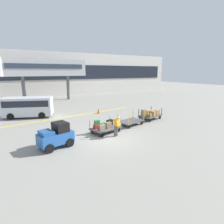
# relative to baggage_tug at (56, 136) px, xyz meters

# --- Properties ---
(ground_plane) EXTENTS (120.00, 120.00, 0.00)m
(ground_plane) POSITION_rel_baggage_tug_xyz_m (3.61, -0.20, -0.75)
(ground_plane) COLOR gray
(apron_lead_line) EXTENTS (14.82, 2.44, 0.01)m
(apron_lead_line) POSITION_rel_baggage_tug_xyz_m (3.92, 7.62, -0.75)
(apron_lead_line) COLOR yellow
(apron_lead_line) RESTS_ON ground_plane
(terminal_building) EXTENTS (58.55, 2.51, 8.37)m
(terminal_building) POSITION_rel_baggage_tug_xyz_m (3.61, 25.78, 3.44)
(terminal_building) COLOR silver
(terminal_building) RESTS_ON ground_plane
(jet_bridge) EXTENTS (14.70, 3.00, 6.63)m
(jet_bridge) POSITION_rel_baggage_tug_xyz_m (1.49, 19.79, 4.51)
(jet_bridge) COLOR #B7B7BC
(jet_bridge) RESTS_ON ground_plane
(baggage_tug) EXTENTS (2.30, 1.65, 1.58)m
(baggage_tug) POSITION_rel_baggage_tug_xyz_m (0.00, 0.00, 0.00)
(baggage_tug) COLOR #2659A5
(baggage_tug) RESTS_ON ground_plane
(baggage_cart_lead) EXTENTS (3.09, 1.91, 1.10)m
(baggage_cart_lead) POSITION_rel_baggage_tug_xyz_m (3.98, 1.01, -0.26)
(baggage_cart_lead) COLOR #4C4C4F
(baggage_cart_lead) RESTS_ON ground_plane
(baggage_cart_middle) EXTENTS (3.09, 1.91, 1.10)m
(baggage_cart_middle) POSITION_rel_baggage_tug_xyz_m (6.95, 1.70, -0.41)
(baggage_cart_middle) COLOR #4C4C4F
(baggage_cart_middle) RESTS_ON ground_plane
(baggage_cart_tail) EXTENTS (3.09, 1.91, 1.10)m
(baggage_cart_tail) POSITION_rel_baggage_tug_xyz_m (9.87, 2.40, -0.23)
(baggage_cart_tail) COLOR #4C4C4F
(baggage_cart_tail) RESTS_ON ground_plane
(baggage_handler) EXTENTS (0.54, 0.55, 1.56)m
(baggage_handler) POSITION_rel_baggage_tug_xyz_m (4.35, -0.20, 0.11)
(baggage_handler) COLOR #4C4C4C
(baggage_handler) RESTS_ON ground_plane
(shuttle_van) EXTENTS (5.16, 3.43, 2.10)m
(shuttle_van) POSITION_rel_baggage_tug_xyz_m (-0.73, 9.41, 0.48)
(shuttle_van) COLOR silver
(shuttle_van) RESTS_ON ground_plane
(safety_cone_near) EXTENTS (0.36, 0.36, 0.55)m
(safety_cone_near) POSITION_rel_baggage_tug_xyz_m (6.48, 7.42, -0.48)
(safety_cone_near) COLOR #EA590F
(safety_cone_near) RESTS_ON ground_plane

